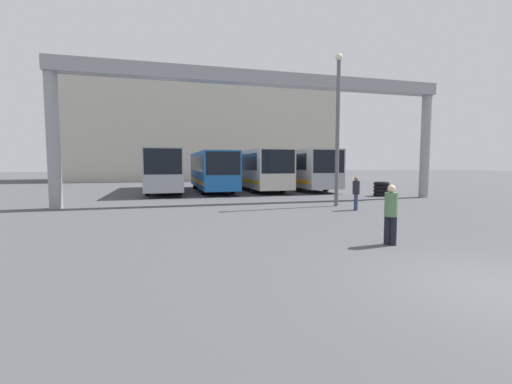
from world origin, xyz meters
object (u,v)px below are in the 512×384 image
at_px(bus_slot_3, 296,167).
at_px(tire_stack, 381,189).
at_px(bus_slot_1, 212,169).
at_px(bus_slot_2, 258,168).
at_px(pedestrian_mid_right, 391,213).
at_px(bus_slot_0, 163,168).
at_px(pedestrian_near_left, 356,192).
at_px(lamp_post, 338,124).

distance_m(bus_slot_3, tire_stack, 8.74).
xyz_separation_m(bus_slot_1, bus_slot_2, (3.75, -0.21, 0.10)).
bearing_deg(bus_slot_3, pedestrian_mid_right, -105.05).
distance_m(bus_slot_0, tire_stack, 16.24).
height_order(bus_slot_2, tire_stack, bus_slot_2).
relative_size(bus_slot_2, tire_stack, 10.00).
relative_size(bus_slot_2, pedestrian_mid_right, 6.45).
xyz_separation_m(bus_slot_3, pedestrian_mid_right, (-5.46, -20.30, -1.02)).
relative_size(bus_slot_0, bus_slot_1, 1.09).
xyz_separation_m(bus_slot_0, bus_slot_2, (7.50, -0.68, 0.01)).
height_order(bus_slot_0, bus_slot_3, bus_slot_3).
xyz_separation_m(bus_slot_0, pedestrian_mid_right, (5.79, -19.97, -1.00)).
bearing_deg(pedestrian_near_left, lamp_post, -149.31).
relative_size(bus_slot_3, pedestrian_mid_right, 7.71).
bearing_deg(pedestrian_near_left, tire_stack, 164.46).
xyz_separation_m(bus_slot_1, pedestrian_mid_right, (2.04, -19.50, -0.91)).
distance_m(bus_slot_3, pedestrian_near_left, 14.22).
height_order(bus_slot_2, bus_slot_3, bus_slot_3).
bearing_deg(tire_stack, bus_slot_1, 145.00).
xyz_separation_m(bus_slot_2, pedestrian_mid_right, (-1.71, -19.29, -1.01)).
bearing_deg(bus_slot_2, lamp_post, -84.49).
bearing_deg(bus_slot_3, bus_slot_2, -164.86).
distance_m(bus_slot_0, lamp_post, 14.85).
distance_m(bus_slot_1, bus_slot_2, 3.76).
bearing_deg(bus_slot_2, bus_slot_3, 15.14).
bearing_deg(pedestrian_mid_right, bus_slot_3, -52.93).
bearing_deg(bus_slot_0, pedestrian_mid_right, -73.84).
distance_m(bus_slot_2, pedestrian_mid_right, 19.39).
bearing_deg(bus_slot_1, tire_stack, -35.00).
relative_size(pedestrian_mid_right, lamp_post, 0.21).
distance_m(pedestrian_near_left, lamp_post, 3.76).
bearing_deg(bus_slot_2, bus_slot_1, 176.80).
bearing_deg(pedestrian_mid_right, tire_stack, -72.46).
xyz_separation_m(bus_slot_0, tire_stack, (14.19, -7.78, -1.38)).
bearing_deg(bus_slot_0, tire_stack, -28.74).
distance_m(bus_slot_3, lamp_post, 12.73).
xyz_separation_m(bus_slot_2, lamp_post, (1.08, -11.21, 2.32)).
distance_m(bus_slot_2, bus_slot_3, 3.88).
relative_size(pedestrian_mid_right, tire_stack, 1.55).
bearing_deg(pedestrian_near_left, bus_slot_1, -131.56).
height_order(bus_slot_0, pedestrian_near_left, bus_slot_0).
xyz_separation_m(pedestrian_mid_right, pedestrian_near_left, (2.87, 6.36, -0.02)).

